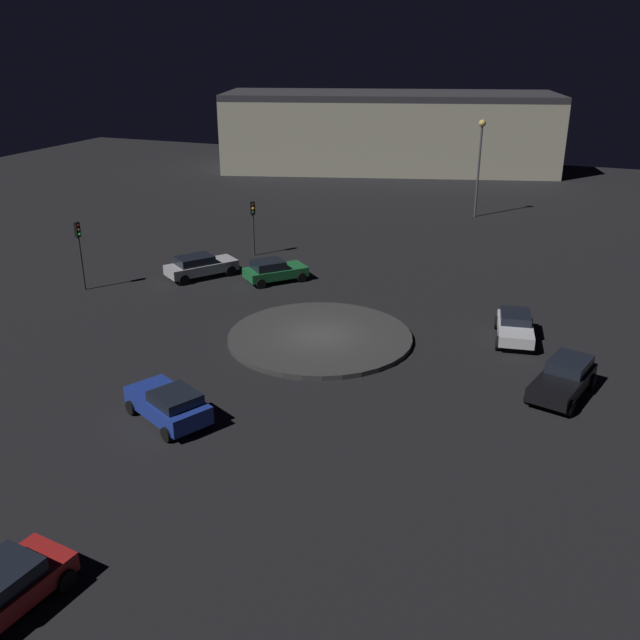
# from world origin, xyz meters

# --- Properties ---
(ground_plane) EXTENTS (118.91, 118.91, 0.00)m
(ground_plane) POSITION_xyz_m (0.00, 0.00, 0.00)
(ground_plane) COLOR black
(roundabout_island) EXTENTS (9.56, 9.56, 0.25)m
(roundabout_island) POSITION_xyz_m (0.00, 0.00, 0.13)
(roundabout_island) COLOR #383838
(roundabout_island) RESTS_ON ground_plane
(car_red) EXTENTS (4.06, 2.46, 1.40)m
(car_red) POSITION_xyz_m (-20.46, 1.32, 0.74)
(car_red) COLOR red
(car_red) RESTS_ON ground_plane
(car_blue) EXTENTS (3.42, 4.37, 1.48)m
(car_blue) POSITION_xyz_m (-9.97, 2.70, 0.77)
(car_blue) COLOR #1E38A5
(car_blue) RESTS_ON ground_plane
(car_silver) EXTENTS (4.75, 4.05, 1.48)m
(car_silver) POSITION_xyz_m (6.53, 10.92, 0.78)
(car_silver) COLOR silver
(car_silver) RESTS_ON ground_plane
(car_black) EXTENTS (4.51, 2.87, 1.46)m
(car_black) POSITION_xyz_m (-1.69, -12.12, 0.77)
(car_black) COLOR black
(car_black) RESTS_ON ground_plane
(car_green) EXTENTS (4.10, 3.97, 1.43)m
(car_green) POSITION_xyz_m (7.53, 6.12, 0.74)
(car_green) COLOR #1E7238
(car_green) RESTS_ON ground_plane
(car_white) EXTENTS (4.14, 2.49, 1.33)m
(car_white) POSITION_xyz_m (3.69, -9.38, 0.72)
(car_white) COLOR white
(car_white) RESTS_ON ground_plane
(traffic_light_north) EXTENTS (0.32, 0.37, 4.27)m
(traffic_light_north) POSITION_xyz_m (1.82, 16.34, 3.04)
(traffic_light_north) COLOR #2D2D2D
(traffic_light_north) RESTS_ON ground_plane
(traffic_light_northeast) EXTENTS (0.39, 0.38, 3.89)m
(traffic_light_northeast) POSITION_xyz_m (12.18, 9.81, 2.78)
(traffic_light_northeast) COLOR #2D2D2D
(traffic_light_northeast) RESTS_ON ground_plane
(streetlamp_east) EXTENTS (0.59, 0.59, 8.17)m
(streetlamp_east) POSITION_xyz_m (29.56, -2.85, 5.68)
(streetlamp_east) COLOR #4C4C51
(streetlamp_east) RESTS_ON ground_plane
(store_building) EXTENTS (21.41, 38.90, 8.60)m
(store_building) POSITION_xyz_m (48.98, 10.68, 4.30)
(store_building) COLOR #B7B299
(store_building) RESTS_ON ground_plane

